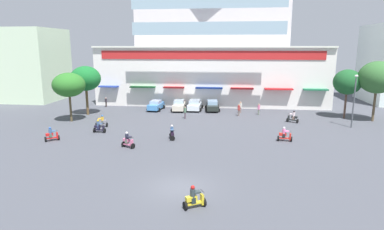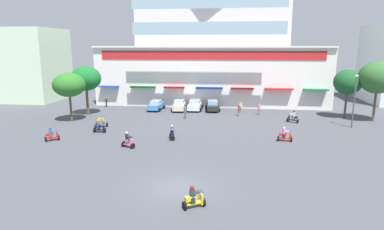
# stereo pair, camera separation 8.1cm
# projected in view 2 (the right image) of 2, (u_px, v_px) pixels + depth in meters

# --- Properties ---
(ground_plane) EXTENTS (128.00, 128.00, 0.00)m
(ground_plane) POSITION_uv_depth(u_px,v_px,m) (198.00, 137.00, 35.09)
(ground_plane) COLOR #464850
(colonial_building) EXTENTS (37.42, 16.18, 20.72)m
(colonial_building) POSITION_uv_depth(u_px,v_px,m) (212.00, 50.00, 55.50)
(colonial_building) COLOR white
(colonial_building) RESTS_ON ground
(flank_building_left) EXTENTS (11.10, 10.65, 12.63)m
(flank_building_left) POSITION_uv_depth(u_px,v_px,m) (29.00, 65.00, 58.46)
(flank_building_left) COLOR beige
(flank_building_left) RESTS_ON ground
(plaza_tree_0) EXTENTS (4.07, 4.08, 6.29)m
(plaza_tree_0) POSITION_uv_depth(u_px,v_px,m) (69.00, 85.00, 41.32)
(plaza_tree_0) COLOR brown
(plaza_tree_0) RESTS_ON ground
(plaza_tree_1) EXTENTS (4.59, 4.71, 7.74)m
(plaza_tree_1) POSITION_uv_depth(u_px,v_px,m) (378.00, 77.00, 41.16)
(plaza_tree_1) COLOR brown
(plaza_tree_1) RESTS_ON ground
(plaza_tree_2) EXTENTS (4.16, 4.06, 6.88)m
(plaza_tree_2) POSITION_uv_depth(u_px,v_px,m) (86.00, 79.00, 45.42)
(plaza_tree_2) COLOR brown
(plaza_tree_2) RESTS_ON ground
(plaza_tree_3) EXTENTS (3.60, 3.73, 6.58)m
(plaza_tree_3) POSITION_uv_depth(u_px,v_px,m) (348.00, 82.00, 43.02)
(plaza_tree_3) COLOR brown
(plaza_tree_3) RESTS_ON ground
(parked_car_0) EXTENTS (2.39, 4.08, 1.50)m
(parked_car_0) POSITION_uv_depth(u_px,v_px,m) (156.00, 105.00, 49.61)
(parked_car_0) COLOR #4688CC
(parked_car_0) RESTS_ON ground
(parked_car_1) EXTENTS (2.43, 4.24, 1.61)m
(parked_car_1) POSITION_uv_depth(u_px,v_px,m) (179.00, 105.00, 49.24)
(parked_car_1) COLOR beige
(parked_car_1) RESTS_ON ground
(parked_car_2) EXTENTS (2.44, 4.45, 1.55)m
(parked_car_2) POSITION_uv_depth(u_px,v_px,m) (195.00, 105.00, 49.57)
(parked_car_2) COLOR silver
(parked_car_2) RESTS_ON ground
(parked_car_3) EXTENTS (2.54, 4.39, 1.56)m
(parked_car_3) POSITION_uv_depth(u_px,v_px,m) (213.00, 106.00, 49.19)
(parked_car_3) COLOR #222825
(parked_car_3) RESTS_ON ground
(scooter_rider_0) EXTENTS (1.44, 1.14, 1.48)m
(scooter_rider_0) POSITION_uv_depth(u_px,v_px,m) (194.00, 199.00, 19.45)
(scooter_rider_0) COLOR black
(scooter_rider_0) RESTS_ON ground
(scooter_rider_1) EXTENTS (1.35, 0.55, 1.52)m
(scooter_rider_1) POSITION_uv_depth(u_px,v_px,m) (99.00, 127.00, 36.63)
(scooter_rider_1) COLOR black
(scooter_rider_1) RESTS_ON ground
(scooter_rider_2) EXTENTS (1.47, 0.61, 1.51)m
(scooter_rider_2) POSITION_uv_depth(u_px,v_px,m) (285.00, 135.00, 33.25)
(scooter_rider_2) COLOR black
(scooter_rider_2) RESTS_ON ground
(scooter_rider_4) EXTENTS (1.41, 1.01, 1.57)m
(scooter_rider_4) POSITION_uv_depth(u_px,v_px,m) (128.00, 141.00, 31.14)
(scooter_rider_4) COLOR black
(scooter_rider_4) RESTS_ON ground
(scooter_rider_5) EXTENTS (0.86, 1.57, 1.50)m
(scooter_rider_5) POSITION_uv_depth(u_px,v_px,m) (172.00, 133.00, 34.11)
(scooter_rider_5) COLOR black
(scooter_rider_5) RESTS_ON ground
(scooter_rider_6) EXTENTS (1.50, 1.17, 1.56)m
(scooter_rider_6) POSITION_uv_depth(u_px,v_px,m) (293.00, 118.00, 41.48)
(scooter_rider_6) COLOR black
(scooter_rider_6) RESTS_ON ground
(scooter_rider_7) EXTENTS (1.40, 1.29, 1.49)m
(scooter_rider_7) POSITION_uv_depth(u_px,v_px,m) (52.00, 135.00, 33.40)
(scooter_rider_7) COLOR black
(scooter_rider_7) RESTS_ON ground
(scooter_rider_8) EXTENTS (1.46, 0.71, 1.47)m
(scooter_rider_8) POSITION_uv_depth(u_px,v_px,m) (102.00, 122.00, 39.28)
(scooter_rider_8) COLOR black
(scooter_rider_8) RESTS_ON ground
(pedestrian_0) EXTENTS (0.43, 0.43, 1.60)m
(pedestrian_0) POSITION_uv_depth(u_px,v_px,m) (259.00, 109.00, 46.11)
(pedestrian_0) COLOR slate
(pedestrian_0) RESTS_ON ground
(pedestrian_1) EXTENTS (0.39, 0.39, 1.66)m
(pedestrian_1) POSITION_uv_depth(u_px,v_px,m) (185.00, 112.00, 43.66)
(pedestrian_1) COLOR #51414B
(pedestrian_1) RESTS_ON ground
(pedestrian_2) EXTENTS (0.53, 0.53, 1.68)m
(pedestrian_2) POSITION_uv_depth(u_px,v_px,m) (239.00, 109.00, 45.36)
(pedestrian_2) COLOR slate
(pedestrian_2) RESTS_ON ground
(pedestrian_3) EXTENTS (0.41, 0.41, 1.52)m
(pedestrian_3) POSITION_uv_depth(u_px,v_px,m) (106.00, 102.00, 52.24)
(pedestrian_3) COLOR black
(pedestrian_3) RESTS_ON ground
(pedestrian_4) EXTENTS (0.46, 0.46, 1.69)m
(pedestrian_4) POSITION_uv_depth(u_px,v_px,m) (241.00, 107.00, 47.29)
(pedestrian_4) COLOR gray
(pedestrian_4) RESTS_ON ground
(streetlamp_near) EXTENTS (0.40, 0.40, 6.31)m
(streetlamp_near) POSITION_uv_depth(u_px,v_px,m) (355.00, 97.00, 38.23)
(streetlamp_near) COLOR #474C51
(streetlamp_near) RESTS_ON ground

